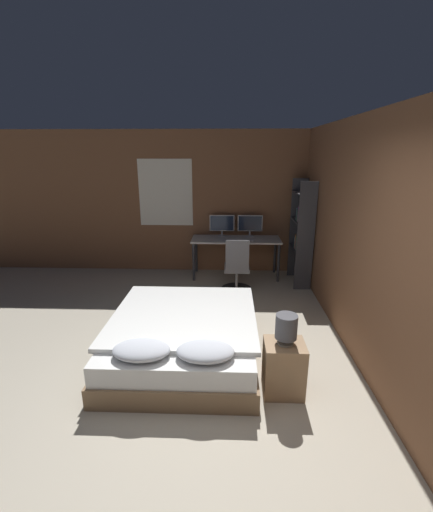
{
  "coord_description": "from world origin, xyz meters",
  "views": [
    {
      "loc": [
        0.26,
        -2.24,
        2.28
      ],
      "look_at": [
        0.07,
        2.82,
        0.75
      ],
      "focal_mm": 24.0,
      "sensor_mm": 36.0,
      "label": 1
    }
  ],
  "objects_px": {
    "nightstand": "(284,368)",
    "desk": "(236,243)",
    "monitor_right": "(250,224)",
    "monitor_left": "(222,224)",
    "bedside_lamp": "(286,327)",
    "bookshelf": "(303,229)",
    "keyboard": "(236,241)",
    "bed": "(184,337)",
    "office_chair": "(237,272)",
    "computer_mouse": "(252,240)"
  },
  "relations": [
    {
      "from": "monitor_right",
      "to": "keyboard",
      "type": "height_order",
      "value": "monitor_right"
    },
    {
      "from": "nightstand",
      "to": "bookshelf",
      "type": "bearing_deg",
      "value": 76.2
    },
    {
      "from": "computer_mouse",
      "to": "office_chair",
      "type": "xyz_separation_m",
      "value": [
        -0.28,
        -0.56,
        -0.4
      ]
    },
    {
      "from": "keyboard",
      "to": "office_chair",
      "type": "bearing_deg",
      "value": -89.35
    },
    {
      "from": "computer_mouse",
      "to": "nightstand",
      "type": "bearing_deg",
      "value": -87.57
    },
    {
      "from": "bed",
      "to": "monitor_right",
      "type": "xyz_separation_m",
      "value": [
        0.91,
        2.93,
        0.73
      ]
    },
    {
      "from": "nightstand",
      "to": "keyboard",
      "type": "height_order",
      "value": "keyboard"
    },
    {
      "from": "bedside_lamp",
      "to": "office_chair",
      "type": "distance_m",
      "value": 2.62
    },
    {
      "from": "nightstand",
      "to": "computer_mouse",
      "type": "height_order",
      "value": "computer_mouse"
    },
    {
      "from": "desk",
      "to": "computer_mouse",
      "type": "bearing_deg",
      "value": -35.35
    },
    {
      "from": "bedside_lamp",
      "to": "office_chair",
      "type": "xyz_separation_m",
      "value": [
        -0.41,
        2.56,
        -0.35
      ]
    },
    {
      "from": "office_chair",
      "to": "keyboard",
      "type": "bearing_deg",
      "value": 90.65
    },
    {
      "from": "bookshelf",
      "to": "desk",
      "type": "bearing_deg",
      "value": 163.38
    },
    {
      "from": "bed",
      "to": "nightstand",
      "type": "distance_m",
      "value": 1.21
    },
    {
      "from": "monitor_left",
      "to": "bedside_lamp",
      "type": "bearing_deg",
      "value": -79.02
    },
    {
      "from": "bed",
      "to": "office_chair",
      "type": "distance_m",
      "value": 2.07
    },
    {
      "from": "monitor_left",
      "to": "office_chair",
      "type": "bearing_deg",
      "value": -74.12
    },
    {
      "from": "bed",
      "to": "monitor_left",
      "type": "bearing_deg",
      "value": 82.69
    },
    {
      "from": "bedside_lamp",
      "to": "monitor_left",
      "type": "height_order",
      "value": "monitor_left"
    },
    {
      "from": "monitor_right",
      "to": "bookshelf",
      "type": "height_order",
      "value": "bookshelf"
    },
    {
      "from": "nightstand",
      "to": "office_chair",
      "type": "xyz_separation_m",
      "value": [
        -0.41,
        2.56,
        0.09
      ]
    },
    {
      "from": "nightstand",
      "to": "bedside_lamp",
      "type": "relative_size",
      "value": 1.81
    },
    {
      "from": "bed",
      "to": "keyboard",
      "type": "relative_size",
      "value": 4.96
    },
    {
      "from": "nightstand",
      "to": "computer_mouse",
      "type": "relative_size",
      "value": 7.69
    },
    {
      "from": "office_chair",
      "to": "bookshelf",
      "type": "distance_m",
      "value": 1.38
    },
    {
      "from": "desk",
      "to": "keyboard",
      "type": "height_order",
      "value": "keyboard"
    },
    {
      "from": "keyboard",
      "to": "bookshelf",
      "type": "height_order",
      "value": "bookshelf"
    },
    {
      "from": "bed",
      "to": "office_chair",
      "type": "bearing_deg",
      "value": 71.69
    },
    {
      "from": "nightstand",
      "to": "bookshelf",
      "type": "relative_size",
      "value": 0.29
    },
    {
      "from": "bed",
      "to": "bookshelf",
      "type": "bearing_deg",
      "value": 53.08
    },
    {
      "from": "bedside_lamp",
      "to": "bookshelf",
      "type": "bearing_deg",
      "value": 76.2
    },
    {
      "from": "nightstand",
      "to": "desk",
      "type": "distance_m",
      "value": 3.37
    },
    {
      "from": "monitor_left",
      "to": "computer_mouse",
      "type": "height_order",
      "value": "monitor_left"
    },
    {
      "from": "nightstand",
      "to": "monitor_right",
      "type": "relative_size",
      "value": 1.14
    },
    {
      "from": "monitor_left",
      "to": "bed",
      "type": "bearing_deg",
      "value": -97.31
    },
    {
      "from": "bed",
      "to": "bookshelf",
      "type": "height_order",
      "value": "bookshelf"
    },
    {
      "from": "desk",
      "to": "keyboard",
      "type": "bearing_deg",
      "value": -90.0
    },
    {
      "from": "desk",
      "to": "computer_mouse",
      "type": "height_order",
      "value": "computer_mouse"
    },
    {
      "from": "monitor_left",
      "to": "computer_mouse",
      "type": "distance_m",
      "value": 0.72
    },
    {
      "from": "monitor_left",
      "to": "monitor_right",
      "type": "distance_m",
      "value": 0.54
    },
    {
      "from": "desk",
      "to": "bookshelf",
      "type": "distance_m",
      "value": 1.25
    },
    {
      "from": "bed",
      "to": "bookshelf",
      "type": "relative_size",
      "value": 1.04
    },
    {
      "from": "nightstand",
      "to": "bookshelf",
      "type": "xyz_separation_m",
      "value": [
        0.73,
        2.98,
        0.74
      ]
    },
    {
      "from": "monitor_right",
      "to": "monitor_left",
      "type": "bearing_deg",
      "value": 180.0
    },
    {
      "from": "bed",
      "to": "office_chair",
      "type": "relative_size",
      "value": 2.04
    },
    {
      "from": "bed",
      "to": "nightstand",
      "type": "relative_size",
      "value": 3.57
    },
    {
      "from": "bedside_lamp",
      "to": "keyboard",
      "type": "height_order",
      "value": "bedside_lamp"
    },
    {
      "from": "nightstand",
      "to": "computer_mouse",
      "type": "distance_m",
      "value": 3.16
    },
    {
      "from": "computer_mouse",
      "to": "bed",
      "type": "bearing_deg",
      "value": -110.17
    },
    {
      "from": "desk",
      "to": "monitor_left",
      "type": "bearing_deg",
      "value": 142.67
    }
  ]
}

